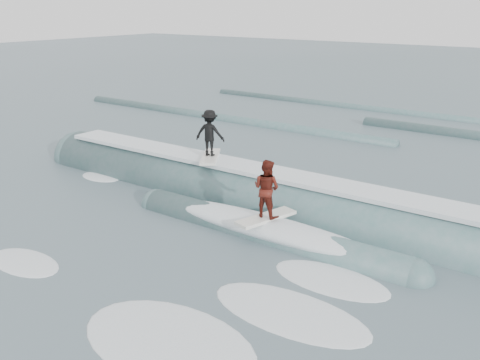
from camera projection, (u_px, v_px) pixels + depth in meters
The scene contains 6 objects.
ground at pixel (189, 237), 15.98m from camera, with size 160.00×160.00×0.00m, color #3E565A.
breaking_wave at pixel (258, 205), 18.42m from camera, with size 21.40×3.99×2.42m.
surfer_black at pixel (210, 135), 19.25m from camera, with size 1.53×1.99×1.78m.
surfer_red at pixel (266, 191), 15.63m from camera, with size 1.07×2.07×1.84m.
whitewater at pixel (195, 281), 13.48m from camera, with size 13.85×8.39×0.10m.
far_swells at pixel (390, 128), 29.85m from camera, with size 40.64×8.65×0.80m.
Camera 1 is at (9.77, -10.98, 6.68)m, focal length 40.00 mm.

